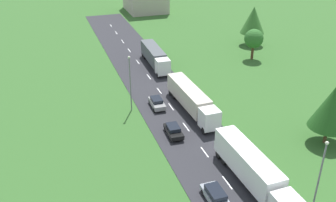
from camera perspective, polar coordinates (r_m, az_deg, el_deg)
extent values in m
cube|color=#2B2B30|center=(50.58, 4.41, -6.19)|extent=(10.00, 140.00, 0.06)
cube|color=white|center=(44.27, 8.84, -11.94)|extent=(0.16, 2.40, 0.01)
cube|color=white|center=(48.76, 5.50, -7.60)|extent=(0.16, 2.40, 0.01)
cube|color=white|center=(53.79, 2.71, -3.89)|extent=(0.16, 2.40, 0.01)
cube|color=white|center=(59.04, 0.46, -0.87)|extent=(0.16, 2.40, 0.01)
cube|color=white|center=(64.20, -1.32, 1.53)|extent=(0.16, 2.40, 0.01)
cube|color=white|center=(69.68, -2.88, 3.63)|extent=(0.16, 2.40, 0.01)
cube|color=white|center=(76.76, -4.53, 5.84)|extent=(0.16, 2.40, 0.01)
cube|color=white|center=(83.37, -5.80, 7.52)|extent=(0.16, 2.40, 0.01)
cube|color=white|center=(89.30, -6.77, 8.80)|extent=(0.16, 2.40, 0.01)
cube|color=white|center=(96.11, -7.74, 10.06)|extent=(0.16, 2.40, 0.01)
cube|color=white|center=(102.42, -8.52, 11.07)|extent=(0.16, 2.40, 0.01)
cube|color=white|center=(43.78, 11.76, -8.96)|extent=(2.78, 11.23, 2.98)
cube|color=black|center=(44.78, 11.55, -10.72)|extent=(1.17, 10.63, 0.24)
cylinder|color=black|center=(47.57, 10.58, -8.25)|extent=(0.38, 1.01, 1.00)
cylinder|color=black|center=(46.67, 8.31, -8.82)|extent=(0.38, 1.01, 1.00)
cylinder|color=black|center=(48.51, 9.79, -7.41)|extent=(0.38, 1.01, 1.00)
cylinder|color=black|center=(47.62, 7.56, -7.95)|extent=(0.38, 1.01, 1.00)
cube|color=white|center=(52.30, 6.22, -2.63)|extent=(2.51, 2.49, 2.77)
cube|color=black|center=(51.17, 6.81, -2.73)|extent=(2.10, 0.16, 1.22)
cube|color=beige|center=(58.05, 3.06, 0.94)|extent=(2.84, 11.65, 2.67)
cube|color=black|center=(58.74, 3.02, -0.40)|extent=(1.22, 11.03, 0.24)
cylinder|color=black|center=(52.96, 7.45, -4.03)|extent=(0.38, 1.01, 1.00)
cylinder|color=black|center=(52.12, 5.39, -4.46)|extent=(0.38, 1.01, 1.00)
cylinder|color=black|center=(62.01, 2.65, 1.05)|extent=(0.38, 1.01, 1.00)
cylinder|color=black|center=(61.29, 0.84, 0.76)|extent=(0.38, 1.01, 1.00)
cylinder|color=black|center=(63.16, 2.16, 1.57)|extent=(0.38, 1.01, 1.00)
cylinder|color=black|center=(62.46, 0.38, 1.28)|extent=(0.38, 1.01, 1.00)
cube|color=white|center=(69.18, -0.79, 5.16)|extent=(2.50, 2.29, 2.74)
cube|color=black|center=(68.06, -0.54, 5.23)|extent=(2.10, 0.15, 1.21)
cube|color=#4C5156|center=(74.96, -2.22, 7.10)|extent=(2.75, 10.17, 2.64)
cube|color=black|center=(75.49, -2.20, 6.02)|extent=(1.14, 9.63, 0.24)
cylinder|color=black|center=(69.50, 0.18, 4.05)|extent=(0.38, 1.01, 1.00)
cylinder|color=black|center=(68.95, -1.49, 3.84)|extent=(0.38, 1.01, 1.00)
cylinder|color=black|center=(78.53, -2.05, 6.79)|extent=(0.38, 1.01, 1.00)
cylinder|color=black|center=(78.04, -3.54, 6.62)|extent=(0.38, 1.01, 1.00)
cylinder|color=black|center=(79.63, -2.28, 7.08)|extent=(0.38, 1.01, 1.00)
cylinder|color=black|center=(79.15, -3.76, 6.91)|extent=(0.38, 1.01, 1.00)
cube|color=#8C939E|center=(41.23, 7.21, -14.17)|extent=(1.83, 4.59, 0.55)
cube|color=black|center=(41.01, 7.12, -13.36)|extent=(1.54, 2.57, 0.60)
cylinder|color=black|center=(42.75, 7.29, -12.90)|extent=(0.22, 0.64, 0.64)
cylinder|color=black|center=(42.19, 5.24, -13.41)|extent=(0.22, 0.64, 0.64)
cube|color=black|center=(51.56, 0.84, -4.55)|extent=(1.96, 4.02, 0.59)
cube|color=black|center=(51.44, 0.78, -3.93)|extent=(1.60, 2.27, 0.49)
cylinder|color=black|center=(50.85, 2.14, -5.46)|extent=(0.25, 0.65, 0.64)
cylinder|color=black|center=(50.44, 0.42, -5.74)|extent=(0.25, 0.65, 0.64)
cylinder|color=black|center=(53.01, 1.24, -3.97)|extent=(0.25, 0.65, 0.64)
cylinder|color=black|center=(52.62, -0.42, -4.22)|extent=(0.25, 0.65, 0.64)
cube|color=gray|center=(58.65, -1.66, -0.37)|extent=(1.85, 4.06, 0.66)
cube|color=black|center=(58.56, -1.72, 0.22)|extent=(1.53, 2.28, 0.49)
cylinder|color=black|center=(57.84, -0.53, -1.14)|extent=(0.23, 0.64, 0.64)
cylinder|color=black|center=(57.45, -2.02, -1.36)|extent=(0.23, 0.64, 0.64)
cylinder|color=black|center=(60.16, -1.30, 0.03)|extent=(0.23, 0.64, 0.64)
cylinder|color=black|center=(59.79, -2.74, -0.18)|extent=(0.23, 0.64, 0.64)
cylinder|color=slate|center=(40.60, 21.60, -10.78)|extent=(0.18, 0.18, 8.10)
sphere|color=silver|center=(38.33, 22.64, -5.81)|extent=(0.36, 0.36, 0.36)
cylinder|color=slate|center=(56.64, -5.63, 2.41)|extent=(0.18, 0.18, 8.43)
sphere|color=silver|center=(54.99, -5.84, 6.52)|extent=(0.36, 0.36, 0.36)
cylinder|color=#513823|center=(79.58, 12.48, 7.12)|extent=(0.54, 0.54, 2.90)
sphere|color=#2D6628|center=(78.68, 12.69, 9.08)|extent=(3.79, 3.79, 3.79)
cylinder|color=#513823|center=(53.99, 22.48, -4.65)|extent=(0.44, 0.44, 2.37)
cone|color=#23561E|center=(52.13, 23.25, -0.86)|extent=(5.17, 5.17, 5.69)
cylinder|color=#513823|center=(88.24, 12.31, 9.05)|extent=(0.46, 0.46, 2.76)
cone|color=#38702D|center=(87.06, 12.59, 11.73)|extent=(5.30, 5.30, 5.83)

